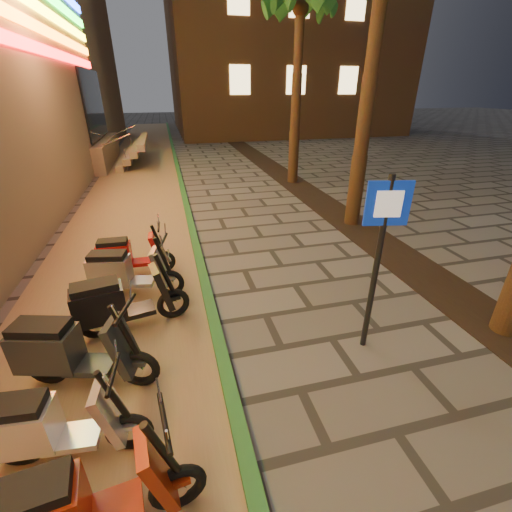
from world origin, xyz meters
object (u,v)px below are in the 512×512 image
object	(u,v)px
scooter_4	(73,508)
scooter_9	(127,255)
pedestrian_sign	(381,244)
scooter_8	(125,272)
scooter_5	(46,427)
scooter_6	(69,351)
scooter_7	(118,303)

from	to	relation	value
scooter_4	scooter_9	bearing A→B (deg)	82.26
pedestrian_sign	scooter_9	world-z (taller)	pedestrian_sign
scooter_8	scooter_4	bearing A→B (deg)	-79.86
scooter_5	scooter_6	xyz separation A→B (m)	(-0.01, 1.06, 0.06)
scooter_8	scooter_9	bearing A→B (deg)	103.49
scooter_8	scooter_9	distance (m)	0.84
scooter_4	scooter_7	bearing A→B (deg)	81.50
scooter_5	scooter_8	size ratio (longest dim) A/B	0.96
scooter_7	scooter_6	bearing A→B (deg)	-127.41
scooter_5	scooter_6	bearing A→B (deg)	95.26
pedestrian_sign	scooter_8	world-z (taller)	pedestrian_sign
scooter_4	scooter_6	world-z (taller)	scooter_6
pedestrian_sign	scooter_4	bearing A→B (deg)	-143.01
scooter_6	scooter_9	distance (m)	2.94
scooter_5	scooter_8	distance (m)	3.16
scooter_4	scooter_8	xyz separation A→B (m)	(0.06, 4.00, -0.01)
scooter_8	scooter_9	size ratio (longest dim) A/B	1.11
pedestrian_sign	scooter_7	world-z (taller)	pedestrian_sign
scooter_4	pedestrian_sign	bearing A→B (deg)	17.52
scooter_4	scooter_7	xyz separation A→B (m)	(0.05, 2.94, 0.02)
scooter_9	scooter_6	bearing A→B (deg)	-97.62
scooter_9	scooter_7	bearing A→B (deg)	-87.79
scooter_8	scooter_9	xyz separation A→B (m)	(-0.04, 0.84, -0.05)
scooter_6	scooter_8	world-z (taller)	scooter_6
pedestrian_sign	scooter_8	distance (m)	4.40
scooter_7	scooter_8	xyz separation A→B (m)	(0.01, 1.06, -0.03)
pedestrian_sign	scooter_7	distance (m)	3.95
scooter_5	scooter_7	distance (m)	2.12
scooter_5	scooter_6	world-z (taller)	scooter_6
scooter_5	scooter_9	size ratio (longest dim) A/B	1.07
pedestrian_sign	scooter_8	size ratio (longest dim) A/B	1.55
scooter_7	scooter_9	distance (m)	1.90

